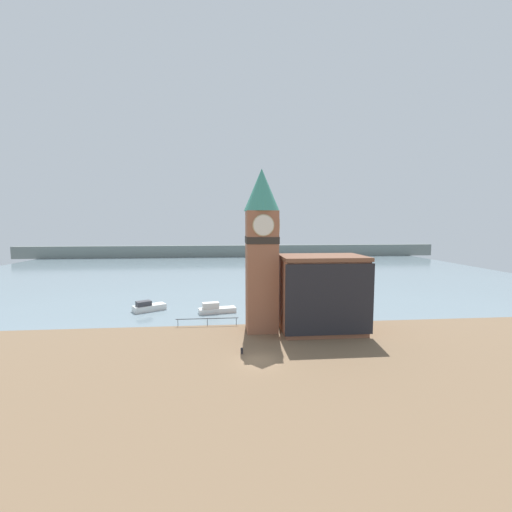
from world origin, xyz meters
TOP-DOWN VIEW (x-y plane):
  - ground_plane at (0.00, 0.00)m, footprint 160.00×160.00m
  - water at (0.00, 73.30)m, footprint 160.00×120.00m
  - far_shoreline at (0.00, 113.30)m, footprint 180.00×3.00m
  - pier_railing at (-6.04, 13.05)m, footprint 8.84×0.08m
  - clock_tower at (1.45, 10.59)m, footprint 4.74×4.74m
  - pier_building at (9.47, 9.36)m, footprint 11.23×7.51m
  - boat_near at (-5.05, 20.06)m, footprint 6.24×3.01m
  - boat_far at (-16.25, 22.42)m, footprint 5.53×4.51m
  - mooring_bollard_near at (-1.69, 2.14)m, footprint 0.29×0.29m

SIDE VIEW (x-z plane):
  - water at x=0.00m, z-range 0.00..0.00m
  - ground_plane at x=0.00m, z-range 0.00..0.00m
  - mooring_bollard_near at x=-1.69m, z-range 0.03..0.75m
  - boat_near at x=-5.05m, z-range -0.24..1.52m
  - boat_far at x=-16.25m, z-range -0.21..1.53m
  - pier_railing at x=-6.04m, z-range 0.39..1.48m
  - far_shoreline at x=0.00m, z-range 0.00..5.00m
  - pier_building at x=9.47m, z-range 0.02..10.28m
  - clock_tower at x=1.45m, z-range 0.67..22.38m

